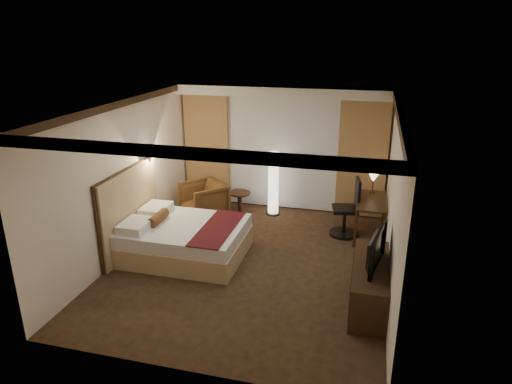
% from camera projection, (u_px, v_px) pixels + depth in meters
% --- Properties ---
extents(floor, '(4.50, 5.50, 0.01)m').
position_uv_depth(floor, '(250.00, 262.00, 7.86)').
color(floor, black).
rests_on(floor, ground).
extents(ceiling, '(4.50, 5.50, 0.01)m').
position_uv_depth(ceiling, '(249.00, 105.00, 6.95)').
color(ceiling, white).
rests_on(ceiling, back_wall).
extents(back_wall, '(4.50, 0.02, 2.70)m').
position_uv_depth(back_wall, '(283.00, 148.00, 9.92)').
color(back_wall, white).
rests_on(back_wall, floor).
extents(left_wall, '(0.02, 5.50, 2.70)m').
position_uv_depth(left_wall, '(125.00, 178.00, 7.94)').
color(left_wall, white).
rests_on(left_wall, floor).
extents(right_wall, '(0.02, 5.50, 2.70)m').
position_uv_depth(right_wall, '(394.00, 201.00, 6.88)').
color(right_wall, white).
rests_on(right_wall, floor).
extents(crown_molding, '(4.50, 5.50, 0.12)m').
position_uv_depth(crown_molding, '(249.00, 109.00, 6.97)').
color(crown_molding, black).
rests_on(crown_molding, ceiling).
extents(soffit, '(4.50, 0.50, 0.20)m').
position_uv_depth(soffit, '(282.00, 91.00, 9.27)').
color(soffit, white).
rests_on(soffit, ceiling).
extents(curtain_sheer, '(2.48, 0.04, 2.45)m').
position_uv_depth(curtain_sheer, '(282.00, 154.00, 9.88)').
color(curtain_sheer, silver).
rests_on(curtain_sheer, back_wall).
extents(curtain_left_drape, '(1.00, 0.14, 2.45)m').
position_uv_depth(curtain_left_drape, '(207.00, 149.00, 10.22)').
color(curtain_left_drape, '#9D7147').
rests_on(curtain_left_drape, back_wall).
extents(curtain_right_drape, '(1.00, 0.14, 2.45)m').
position_uv_depth(curtain_right_drape, '(362.00, 160.00, 9.42)').
color(curtain_right_drape, '#9D7147').
rests_on(curtain_right_drape, back_wall).
extents(wall_sconce, '(0.24, 0.24, 0.24)m').
position_uv_depth(wall_sconce, '(153.00, 152.00, 8.51)').
color(wall_sconce, white).
rests_on(wall_sconce, left_wall).
extents(bed, '(2.04, 1.59, 0.60)m').
position_uv_depth(bed, '(186.00, 240.00, 8.02)').
color(bed, white).
rests_on(bed, floor).
extents(headboard, '(0.12, 1.89, 1.50)m').
position_uv_depth(headboard, '(130.00, 211.00, 8.11)').
color(headboard, tan).
rests_on(headboard, floor).
extents(armchair, '(1.12, 1.12, 0.84)m').
position_uv_depth(armchair, '(204.00, 199.00, 9.61)').
color(armchair, '#523218').
rests_on(armchair, floor).
extents(side_table, '(0.46, 0.46, 0.51)m').
position_uv_depth(side_table, '(240.00, 203.00, 9.82)').
color(side_table, black).
rests_on(side_table, floor).
extents(floor_lamp, '(0.30, 0.30, 1.40)m').
position_uv_depth(floor_lamp, '(273.00, 183.00, 9.68)').
color(floor_lamp, white).
rests_on(floor_lamp, floor).
extents(desk, '(0.55, 1.18, 0.75)m').
position_uv_depth(desk, '(370.00, 218.00, 8.73)').
color(desk, black).
rests_on(desk, floor).
extents(desk_lamp, '(0.18, 0.18, 0.34)m').
position_uv_depth(desk_lamp, '(373.00, 184.00, 8.95)').
color(desk_lamp, '#FFD899').
rests_on(desk_lamp, desk).
extents(office_chair, '(0.65, 0.65, 1.16)m').
position_uv_depth(office_chair, '(345.00, 207.00, 8.73)').
color(office_chair, black).
rests_on(office_chair, floor).
extents(dresser, '(0.50, 1.63, 0.63)m').
position_uv_depth(dresser, '(370.00, 284.00, 6.59)').
color(dresser, black).
rests_on(dresser, floor).
extents(television, '(0.74, 1.07, 0.13)m').
position_uv_depth(television, '(371.00, 246.00, 6.40)').
color(television, black).
rests_on(television, dresser).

